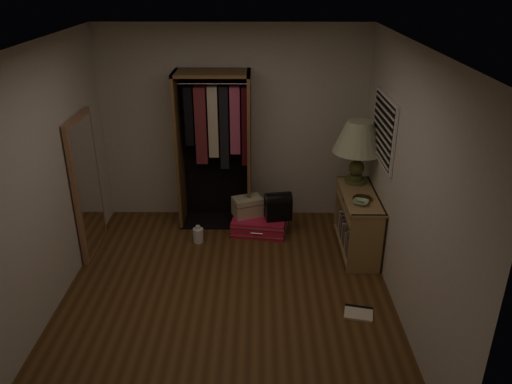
# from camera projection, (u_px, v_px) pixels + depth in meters

# --- Properties ---
(ground) EXTENTS (4.00, 4.00, 0.00)m
(ground) POSITION_uv_depth(u_px,v_px,m) (227.00, 297.00, 5.32)
(ground) COLOR #533317
(ground) RESTS_ON ground
(room_walls) EXTENTS (3.52, 4.02, 2.60)m
(room_walls) POSITION_uv_depth(u_px,v_px,m) (232.00, 164.00, 4.73)
(room_walls) COLOR beige
(room_walls) RESTS_ON ground
(console_bookshelf) EXTENTS (0.42, 1.12, 0.75)m
(console_bookshelf) POSITION_uv_depth(u_px,v_px,m) (357.00, 220.00, 6.09)
(console_bookshelf) COLOR #A27E4E
(console_bookshelf) RESTS_ON ground
(open_wardrobe) EXTENTS (0.95, 0.50, 2.05)m
(open_wardrobe) POSITION_uv_depth(u_px,v_px,m) (216.00, 137.00, 6.43)
(open_wardrobe) COLOR brown
(open_wardrobe) RESTS_ON ground
(floor_mirror) EXTENTS (0.06, 0.80, 1.70)m
(floor_mirror) POSITION_uv_depth(u_px,v_px,m) (87.00, 186.00, 5.89)
(floor_mirror) COLOR #9D6D4C
(floor_mirror) RESTS_ON ground
(pink_suitcase) EXTENTS (0.77, 0.60, 0.22)m
(pink_suitcase) POSITION_uv_depth(u_px,v_px,m) (259.00, 224.00, 6.58)
(pink_suitcase) COLOR #DF1B44
(pink_suitcase) RESTS_ON ground
(train_case) EXTENTS (0.44, 0.37, 0.27)m
(train_case) POSITION_uv_depth(u_px,v_px,m) (247.00, 206.00, 6.54)
(train_case) COLOR #C0B592
(train_case) RESTS_ON pink_suitcase
(black_bag) EXTENTS (0.37, 0.27, 0.36)m
(black_bag) POSITION_uv_depth(u_px,v_px,m) (278.00, 205.00, 6.43)
(black_bag) COLOR black
(black_bag) RESTS_ON pink_suitcase
(table_lamp) EXTENTS (0.82, 0.82, 0.79)m
(table_lamp) POSITION_uv_depth(u_px,v_px,m) (359.00, 138.00, 6.00)
(table_lamp) COLOR #4C5328
(table_lamp) RESTS_ON console_bookshelf
(brass_tray) EXTENTS (0.25, 0.25, 0.01)m
(brass_tray) POSITION_uv_depth(u_px,v_px,m) (363.00, 199.00, 5.78)
(brass_tray) COLOR #AF8F43
(brass_tray) RESTS_ON console_bookshelf
(ceramic_bowl) EXTENTS (0.23, 0.23, 0.04)m
(ceramic_bowl) POSITION_uv_depth(u_px,v_px,m) (361.00, 202.00, 5.65)
(ceramic_bowl) COLOR #A1C1A1
(ceramic_bowl) RESTS_ON console_bookshelf
(white_jug) EXTENTS (0.16, 0.16, 0.23)m
(white_jug) POSITION_uv_depth(u_px,v_px,m) (198.00, 235.00, 6.34)
(white_jug) COLOR white
(white_jug) RESTS_ON ground
(floor_book) EXTENTS (0.33, 0.28, 0.03)m
(floor_book) POSITION_uv_depth(u_px,v_px,m) (359.00, 312.00, 5.06)
(floor_book) COLOR #EFE5C9
(floor_book) RESTS_ON ground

